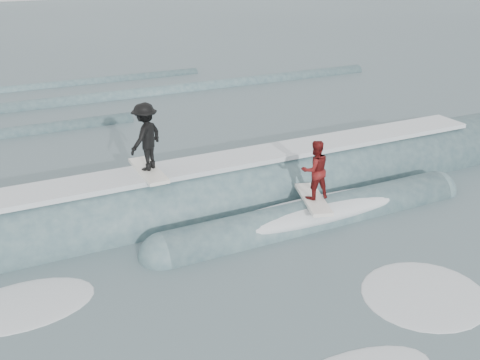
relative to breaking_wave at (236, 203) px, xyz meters
name	(u,v)px	position (x,y,z in m)	size (l,w,h in m)	color
ground	(305,276)	(-0.22, -4.20, -0.03)	(160.00, 160.00, 0.00)	#374951
breaking_wave	(236,203)	(0.00, 0.00, 0.00)	(24.32, 4.10, 2.64)	#38545F
surfer_black	(146,139)	(-2.54, 0.27, 2.32)	(1.36, 2.01, 1.95)	white
surfer_red	(315,173)	(1.44, -1.93, 1.42)	(1.13, 2.07, 1.75)	white
whitewater	(318,322)	(-0.90, -5.74, -0.03)	(14.45, 7.57, 0.10)	silver
far_swells	(55,107)	(-3.26, 13.45, -0.03)	(37.60, 8.65, 0.80)	#38545F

